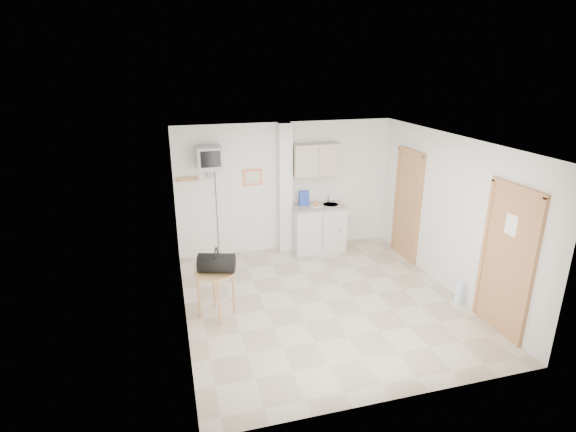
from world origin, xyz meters
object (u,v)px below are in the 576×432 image
object	(u,v)px
crt_television	(209,159)
round_table	(215,278)
water_bottle	(459,294)
duffel_bag	(217,263)

from	to	relation	value
crt_television	round_table	xyz separation A→B (m)	(-0.20, -1.98, -1.32)
crt_television	water_bottle	bearing A→B (deg)	-37.63
crt_television	round_table	bearing A→B (deg)	-95.77
duffel_bag	water_bottle	bearing A→B (deg)	8.10
crt_television	water_bottle	xyz separation A→B (m)	(3.43, -2.64, -1.76)
round_table	water_bottle	size ratio (longest dim) A/B	1.89
round_table	duffel_bag	bearing A→B (deg)	-65.01
water_bottle	round_table	bearing A→B (deg)	169.67
duffel_bag	water_bottle	xyz separation A→B (m)	(3.61, -0.61, -0.69)
crt_television	duffel_bag	distance (m)	2.30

